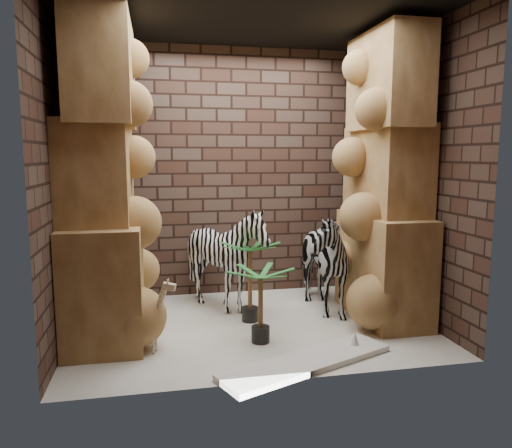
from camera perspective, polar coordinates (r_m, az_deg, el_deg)
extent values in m
plane|color=white|center=(5.06, -0.52, -11.80)|extent=(3.50, 3.50, 0.00)
plane|color=black|center=(4.93, -0.57, 23.15)|extent=(3.50, 3.50, 0.00)
plane|color=#372119|center=(5.99, -2.83, 5.97)|extent=(3.50, 0.00, 3.50)
plane|color=#372119|center=(3.54, 3.32, 4.52)|extent=(3.50, 0.00, 3.50)
plane|color=#372119|center=(4.75, -21.82, 4.86)|extent=(0.00, 3.00, 3.00)
plane|color=#372119|center=(5.38, 18.17, 5.34)|extent=(0.00, 3.00, 3.00)
imported|color=white|center=(5.42, 7.03, -3.24)|extent=(0.67, 1.15, 1.32)
imported|color=white|center=(5.40, -3.50, -4.62)|extent=(1.15, 1.33, 1.07)
cube|color=white|center=(4.19, 6.01, -15.81)|extent=(1.60, 0.97, 0.05)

